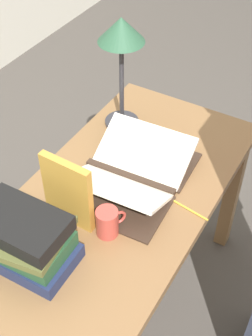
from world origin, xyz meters
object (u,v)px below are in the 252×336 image
(coffee_mug, at_px, (108,222))
(pencil, at_px, (190,210))
(open_book, at_px, (131,173))
(book_standing_upright, at_px, (68,192))
(reading_lamp, at_px, (121,42))
(book_stack_tall, at_px, (24,239))

(coffee_mug, relative_size, pencil, 0.69)
(open_book, bearing_deg, coffee_mug, -170.03)
(book_standing_upright, distance_m, reading_lamp, 0.59)
(open_book, bearing_deg, reading_lamp, 33.12)
(book_standing_upright, bearing_deg, coffee_mug, -81.14)
(open_book, xyz_separation_m, reading_lamp, (0.26, 0.19, 0.33))
(open_book, relative_size, reading_lamp, 1.08)
(book_stack_tall, bearing_deg, coffee_mug, -38.00)
(open_book, height_order, book_standing_upright, book_standing_upright)
(open_book, relative_size, book_stack_tall, 1.64)
(open_book, xyz_separation_m, book_stack_tall, (-0.45, 0.10, 0.06))
(book_stack_tall, relative_size, reading_lamp, 0.66)
(reading_lamp, distance_m, coffee_mug, 0.65)
(open_book, height_order, book_stack_tall, book_stack_tall)
(pencil, bearing_deg, book_stack_tall, 140.44)
(book_stack_tall, relative_size, pencil, 2.11)
(open_book, distance_m, reading_lamp, 0.47)
(book_standing_upright, height_order, coffee_mug, book_standing_upright)
(book_standing_upright, bearing_deg, open_book, -14.27)
(book_stack_tall, xyz_separation_m, book_standing_upright, (0.19, -0.03, 0.04))
(reading_lamp, distance_m, pencil, 0.64)
(open_book, distance_m, book_standing_upright, 0.29)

